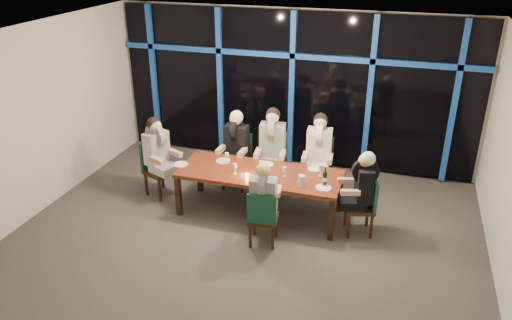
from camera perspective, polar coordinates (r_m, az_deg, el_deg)
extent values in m
plane|color=#504B46|center=(7.66, -1.35, -8.97)|extent=(7.00, 7.00, 0.00)
cube|color=silver|center=(9.66, 4.26, 8.13)|extent=(7.00, 0.04, 3.00)
cube|color=silver|center=(4.58, -13.84, -12.97)|extent=(7.00, 0.04, 3.00)
cube|color=silver|center=(8.65, -24.09, 4.00)|extent=(0.04, 6.00, 3.00)
cube|color=white|center=(6.49, -1.61, 13.65)|extent=(7.00, 6.00, 0.04)
cube|color=black|center=(9.60, 4.18, 8.03)|extent=(6.86, 0.04, 2.94)
cube|color=#1544A3|center=(10.57, -11.56, 9.15)|extent=(0.10, 0.10, 2.94)
cube|color=#1544A3|center=(9.97, -4.11, 8.66)|extent=(0.10, 0.10, 2.94)
cube|color=#1544A3|center=(9.56, 4.11, 7.95)|extent=(0.10, 0.10, 2.94)
cube|color=#1544A3|center=(9.35, 12.84, 7.02)|extent=(0.10, 0.10, 2.94)
cube|color=#1544A3|center=(9.37, 21.71, 5.90)|extent=(0.10, 0.10, 2.94)
cube|color=#1544A3|center=(9.39, 4.23, 11.81)|extent=(6.86, 0.10, 0.10)
cube|color=#FF2D14|center=(9.56, 11.30, 11.58)|extent=(0.60, 0.05, 0.35)
cube|color=maroon|center=(7.96, 0.43, -1.59)|extent=(2.60, 1.00, 0.06)
cube|color=black|center=(8.18, -8.85, -4.09)|extent=(0.08, 0.08, 0.69)
cube|color=black|center=(7.53, 8.56, -6.79)|extent=(0.08, 0.08, 0.69)
cube|color=black|center=(8.88, -6.43, -1.50)|extent=(0.08, 0.08, 0.69)
cube|color=black|center=(8.29, 9.56, -3.73)|extent=(0.08, 0.08, 0.69)
cube|color=black|center=(8.92, -2.29, -0.44)|extent=(0.48, 0.48, 0.06)
cube|color=#174B36|center=(8.98, -1.84, 1.65)|extent=(0.46, 0.07, 0.51)
cube|color=black|center=(8.94, -3.78, -2.15)|extent=(0.04, 0.04, 0.42)
cube|color=black|center=(8.82, -1.61, -2.51)|extent=(0.04, 0.04, 0.42)
cube|color=black|center=(9.24, -2.89, -1.19)|extent=(0.04, 0.04, 0.42)
cube|color=black|center=(9.12, -0.78, -1.53)|extent=(0.04, 0.04, 0.42)
cube|color=black|center=(8.81, 1.81, -0.59)|extent=(0.53, 0.53, 0.06)
cube|color=#174B36|center=(8.88, 2.05, 1.68)|extent=(0.49, 0.11, 0.54)
cube|color=black|center=(8.78, 0.34, -2.54)|extent=(0.05, 0.05, 0.45)
cube|color=black|center=(8.73, 2.84, -2.75)|extent=(0.05, 0.05, 0.45)
cube|color=black|center=(9.12, 0.78, -1.45)|extent=(0.05, 0.05, 0.45)
cube|color=black|center=(9.07, 3.19, -1.65)|extent=(0.05, 0.05, 0.45)
cube|color=black|center=(8.72, 7.05, -1.13)|extent=(0.51, 0.51, 0.06)
cube|color=#174B36|center=(8.79, 7.29, 1.11)|extent=(0.47, 0.09, 0.52)
cube|color=black|center=(8.68, 5.60, -3.04)|extent=(0.05, 0.05, 0.44)
cube|color=black|center=(8.66, 8.08, -3.27)|extent=(0.05, 0.05, 0.44)
cube|color=black|center=(9.02, 5.91, -1.95)|extent=(0.05, 0.05, 0.44)
cube|color=black|center=(8.99, 8.29, -2.17)|extent=(0.05, 0.05, 0.44)
cube|color=black|center=(8.81, -10.92, -1.27)|extent=(0.59, 0.59, 0.06)
cube|color=#174B36|center=(8.84, -11.89, 0.69)|extent=(0.22, 0.44, 0.50)
cube|color=black|center=(8.69, -10.94, -3.45)|extent=(0.05, 0.05, 0.42)
cube|color=black|center=(8.89, -9.15, -2.62)|extent=(0.05, 0.05, 0.42)
cube|color=black|center=(8.95, -12.43, -2.72)|extent=(0.05, 0.05, 0.42)
cube|color=black|center=(9.14, -10.65, -1.93)|extent=(0.05, 0.05, 0.42)
cube|color=black|center=(7.75, 11.72, -5.35)|extent=(0.53, 0.53, 0.06)
cube|color=#174B36|center=(7.67, 13.29, -3.68)|extent=(0.16, 0.43, 0.48)
cube|color=black|center=(7.98, 10.17, -6.16)|extent=(0.05, 0.05, 0.40)
cube|color=black|center=(7.70, 10.51, -7.46)|extent=(0.05, 0.05, 0.40)
cube|color=black|center=(8.04, 12.60, -6.15)|extent=(0.05, 0.05, 0.40)
cube|color=black|center=(7.76, 13.03, -7.44)|extent=(0.05, 0.05, 0.40)
cube|color=black|center=(7.35, 0.87, -6.65)|extent=(0.46, 0.46, 0.06)
cube|color=#174B36|center=(7.07, 0.63, -5.69)|extent=(0.42, 0.10, 0.46)
cube|color=black|center=(7.59, 2.33, -7.56)|extent=(0.04, 0.04, 0.39)
cube|color=black|center=(7.63, -0.17, -7.32)|extent=(0.04, 0.04, 0.39)
cube|color=black|center=(7.31, 1.95, -8.94)|extent=(0.04, 0.04, 0.39)
cube|color=black|center=(7.36, -0.66, -8.68)|extent=(0.04, 0.04, 0.39)
cube|color=black|center=(8.78, -2.60, -0.16)|extent=(0.38, 0.44, 0.14)
cube|color=black|center=(8.78, -2.24, 2.23)|extent=(0.42, 0.26, 0.57)
cylinder|color=black|center=(8.70, -2.27, 3.59)|extent=(0.12, 0.43, 0.42)
sphere|color=tan|center=(8.62, -2.34, 4.67)|extent=(0.21, 0.21, 0.21)
sphere|color=silver|center=(8.64, -2.24, 4.94)|extent=(0.23, 0.23, 0.23)
cube|color=tan|center=(8.69, -4.06, 1.22)|extent=(0.09, 0.31, 0.08)
cube|color=tan|center=(8.55, -1.58, 0.86)|extent=(0.09, 0.31, 0.08)
cube|color=black|center=(8.65, 1.68, -0.30)|extent=(0.43, 0.49, 0.15)
cube|color=black|center=(8.66, 1.90, 2.29)|extent=(0.46, 0.30, 0.60)
cylinder|color=black|center=(8.57, 1.92, 3.75)|extent=(0.16, 0.46, 0.45)
sphere|color=tan|center=(8.49, 1.91, 4.91)|extent=(0.23, 0.23, 0.23)
sphere|color=black|center=(8.52, 1.96, 5.21)|extent=(0.25, 0.25, 0.25)
cube|color=tan|center=(8.52, 0.18, 0.81)|extent=(0.12, 0.33, 0.09)
cube|color=tan|center=(8.46, 3.04, 0.59)|extent=(0.12, 0.33, 0.09)
cube|color=silver|center=(8.56, 7.00, -0.86)|extent=(0.41, 0.47, 0.15)
cube|color=silver|center=(8.58, 7.24, 1.69)|extent=(0.44, 0.29, 0.59)
cylinder|color=silver|center=(8.49, 7.32, 3.12)|extent=(0.14, 0.45, 0.44)
sphere|color=tan|center=(8.40, 7.37, 4.27)|extent=(0.22, 0.22, 0.22)
sphere|color=black|center=(8.43, 7.41, 4.56)|extent=(0.24, 0.24, 0.24)
cube|color=tan|center=(8.42, 5.60, 0.36)|extent=(0.11, 0.32, 0.08)
cube|color=tan|center=(8.38, 8.44, 0.11)|extent=(0.11, 0.32, 0.08)
cube|color=black|center=(8.68, -10.46, -0.90)|extent=(0.53, 0.50, 0.14)
cube|color=black|center=(8.66, -11.31, 1.39)|extent=(0.38, 0.47, 0.56)
cylinder|color=black|center=(8.57, -11.44, 2.75)|extent=(0.43, 0.26, 0.42)
sphere|color=tan|center=(8.50, -11.45, 3.85)|extent=(0.21, 0.21, 0.21)
sphere|color=black|center=(8.51, -11.64, 4.10)|extent=(0.23, 0.23, 0.23)
cube|color=tan|center=(8.41, -11.27, -0.06)|extent=(0.31, 0.19, 0.08)
cube|color=tan|center=(8.64, -9.21, 0.80)|extent=(0.31, 0.19, 0.08)
cube|color=black|center=(7.69, 10.94, -4.74)|extent=(0.48, 0.44, 0.13)
cube|color=black|center=(7.57, 12.27, -2.67)|extent=(0.32, 0.43, 0.53)
cylinder|color=black|center=(7.48, 12.41, -1.24)|extent=(0.41, 0.20, 0.40)
sphere|color=tan|center=(7.40, 12.38, -0.05)|extent=(0.20, 0.20, 0.20)
sphere|color=silver|center=(7.40, 12.69, 0.15)|extent=(0.22, 0.22, 0.22)
cube|color=tan|center=(7.72, 10.34, -2.33)|extent=(0.30, 0.15, 0.08)
cube|color=tan|center=(7.38, 10.73, -3.67)|extent=(0.30, 0.15, 0.08)
cube|color=black|center=(7.40, 1.02, -5.60)|extent=(0.38, 0.43, 0.13)
cube|color=black|center=(7.12, 0.84, -4.06)|extent=(0.40, 0.27, 0.52)
cylinder|color=black|center=(7.02, 0.86, -2.60)|extent=(0.14, 0.40, 0.39)
sphere|color=tan|center=(6.97, 0.89, -1.31)|extent=(0.19, 0.19, 0.19)
sphere|color=tan|center=(6.92, 0.84, -1.24)|extent=(0.21, 0.21, 0.21)
cube|color=tan|center=(7.30, 2.58, -3.56)|extent=(0.11, 0.29, 0.07)
cube|color=tan|center=(7.36, -0.29, -3.32)|extent=(0.11, 0.29, 0.07)
cylinder|color=white|center=(8.33, -3.77, -0.10)|extent=(0.24, 0.24, 0.01)
cylinder|color=white|center=(8.19, 1.21, -0.49)|extent=(0.24, 0.24, 0.01)
cylinder|color=white|center=(8.09, 6.74, -0.99)|extent=(0.24, 0.24, 0.01)
cylinder|color=white|center=(8.27, -8.34, -0.52)|extent=(0.24, 0.24, 0.01)
cylinder|color=white|center=(7.52, 7.72, -3.17)|extent=(0.24, 0.24, 0.01)
cylinder|color=white|center=(7.67, 1.59, -2.34)|extent=(0.24, 0.24, 0.01)
cylinder|color=black|center=(7.55, 7.87, -2.17)|extent=(0.07, 0.07, 0.22)
cylinder|color=black|center=(7.49, 7.93, -1.15)|extent=(0.03, 0.03, 0.08)
cylinder|color=silver|center=(7.55, 7.87, -2.17)|extent=(0.07, 0.07, 0.06)
cylinder|color=silver|center=(7.50, 5.20, -2.39)|extent=(0.10, 0.10, 0.18)
cylinder|color=silver|center=(7.48, 5.62, -2.32)|extent=(0.01, 0.01, 0.13)
cylinder|color=#FF9B4C|center=(7.83, -1.07, -1.70)|extent=(0.05, 0.05, 0.03)
cylinder|color=silver|center=(7.90, -2.41, -1.53)|extent=(0.06, 0.06, 0.01)
cylinder|color=silver|center=(7.88, -2.42, -1.19)|extent=(0.01, 0.01, 0.10)
cylinder|color=silver|center=(7.85, -2.43, -0.64)|extent=(0.07, 0.07, 0.07)
cylinder|color=white|center=(8.00, 0.57, -1.17)|extent=(0.06, 0.06, 0.01)
cylinder|color=white|center=(7.98, 0.57, -0.85)|extent=(0.01, 0.01, 0.09)
cylinder|color=white|center=(7.94, 0.58, -0.34)|extent=(0.06, 0.06, 0.07)
cylinder|color=white|center=(7.82, 3.24, -1.84)|extent=(0.06, 0.06, 0.01)
cylinder|color=white|center=(7.80, 3.25, -1.53)|extent=(0.01, 0.01, 0.09)
cylinder|color=white|center=(7.77, 3.26, -1.04)|extent=(0.06, 0.06, 0.06)
cylinder|color=silver|center=(8.28, -3.33, -0.28)|extent=(0.06, 0.06, 0.01)
cylinder|color=silver|center=(8.26, -3.34, 0.05)|extent=(0.01, 0.01, 0.10)
cylinder|color=silver|center=(8.22, -3.35, 0.59)|extent=(0.07, 0.07, 0.07)
cylinder|color=silver|center=(7.88, 7.36, -1.80)|extent=(0.07, 0.07, 0.01)
cylinder|color=silver|center=(7.86, 7.38, -1.41)|extent=(0.01, 0.01, 0.11)
cylinder|color=silver|center=(7.82, 7.42, -0.79)|extent=(0.08, 0.08, 0.08)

